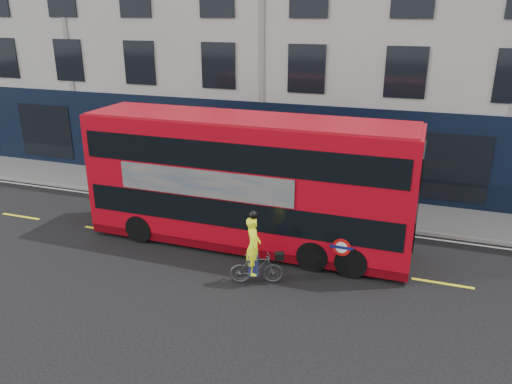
% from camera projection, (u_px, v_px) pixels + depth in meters
% --- Properties ---
extents(ground, '(120.00, 120.00, 0.00)m').
position_uv_depth(ground, '(183.00, 264.00, 16.23)').
color(ground, black).
rests_on(ground, ground).
extents(pavement, '(60.00, 3.00, 0.12)m').
position_uv_depth(pavement, '(250.00, 197.00, 21.98)').
color(pavement, slate).
rests_on(pavement, ground).
extents(kerb, '(60.00, 0.12, 0.13)m').
position_uv_depth(kerb, '(238.00, 209.00, 20.65)').
color(kerb, gray).
rests_on(kerb, ground).
extents(building_terrace, '(50.00, 10.07, 15.00)m').
position_uv_depth(building_terrace, '(293.00, 17.00, 25.17)').
color(building_terrace, '#A7A49D').
rests_on(building_terrace, ground).
extents(road_edge_line, '(58.00, 0.10, 0.01)m').
position_uv_depth(road_edge_line, '(235.00, 213.00, 20.40)').
color(road_edge_line, silver).
rests_on(road_edge_line, ground).
extents(lane_dashes, '(58.00, 0.12, 0.01)m').
position_uv_depth(lane_dashes, '(202.00, 245.00, 17.56)').
color(lane_dashes, yellow).
rests_on(lane_dashes, ground).
extents(bus, '(11.24, 2.67, 4.52)m').
position_uv_depth(bus, '(248.00, 181.00, 16.93)').
color(bus, '#AD0614').
rests_on(bus, ground).
extents(cyclist, '(1.68, 0.98, 2.35)m').
position_uv_depth(cyclist, '(255.00, 259.00, 14.86)').
color(cyclist, '#414345').
rests_on(cyclist, ground).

